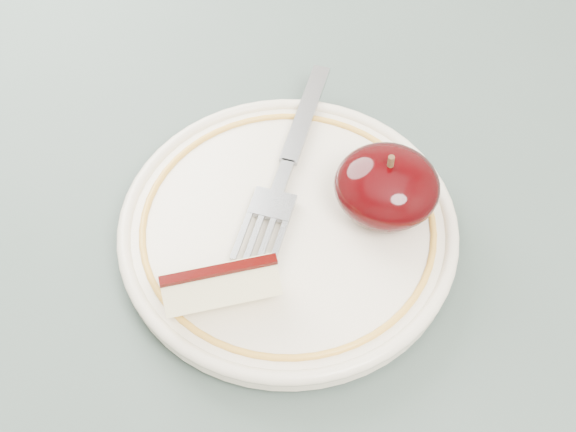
% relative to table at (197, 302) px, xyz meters
% --- Properties ---
extents(table, '(0.90, 0.90, 0.75)m').
position_rel_table_xyz_m(table, '(0.00, 0.00, 0.00)').
color(table, brown).
rests_on(table, ground).
extents(plate, '(0.22, 0.22, 0.02)m').
position_rel_table_xyz_m(plate, '(0.07, 0.01, 0.10)').
color(plate, '#EDDFC7').
rests_on(plate, table).
extents(apple_half, '(0.07, 0.06, 0.05)m').
position_rel_table_xyz_m(apple_half, '(0.12, 0.04, 0.13)').
color(apple_half, black).
rests_on(apple_half, plate).
extents(apple_wedge, '(0.07, 0.06, 0.03)m').
position_rel_table_xyz_m(apple_wedge, '(0.04, -0.05, 0.12)').
color(apple_wedge, '#FEF2BB').
rests_on(apple_wedge, plate).
extents(fork, '(0.03, 0.17, 0.00)m').
position_rel_table_xyz_m(fork, '(0.06, 0.06, 0.11)').
color(fork, gray).
rests_on(fork, plate).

